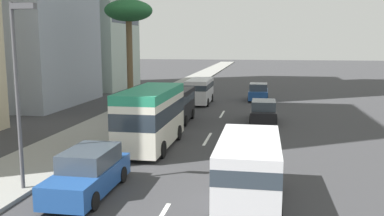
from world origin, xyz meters
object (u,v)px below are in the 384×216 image
minibus_lead (151,115)px  van_seventh (249,167)px  street_lamp (19,76)px  van_sixth (175,103)px  car_fourth (258,92)px  car_fifth (89,173)px  palm_tree (129,14)px  pedestrian_mid_block (156,93)px  pedestrian_near_lamp (117,111)px  van_third (200,90)px  car_second (263,112)px

minibus_lead → van_seventh: 8.93m
minibus_lead → street_lamp: bearing=-21.2°
van_sixth → minibus_lead: bearing=2.4°
car_fourth → car_fifth: car_fourth is taller
palm_tree → pedestrian_mid_block: bearing=-39.6°
pedestrian_near_lamp → car_fourth: bearing=37.4°
van_sixth → pedestrian_near_lamp: (-2.62, 3.27, -0.19)m
palm_tree → street_lamp: size_ratio=1.31×
car_fifth → pedestrian_near_lamp: 12.02m
car_fourth → street_lamp: bearing=162.9°
minibus_lead → van_seventh: minibus_lead is taller
van_third → car_fourth: (3.10, -5.23, -0.50)m
car_fourth → car_fifth: 26.91m
car_fourth → palm_tree: 14.41m
pedestrian_mid_block → street_lamp: bearing=-15.3°
car_fifth → van_seventh: bearing=89.0°
van_third → car_fifth: size_ratio=1.13×
van_sixth → pedestrian_mid_block: (7.33, 3.28, -0.17)m
car_fourth → palm_tree: (-6.77, 10.58, 7.06)m
minibus_lead → street_lamp: size_ratio=0.98×
pedestrian_near_lamp → palm_tree: (7.92, 1.69, 6.73)m
minibus_lead → pedestrian_mid_block: (14.53, 3.58, -0.58)m
pedestrian_mid_block → palm_tree: 7.21m
street_lamp → car_fourth: bearing=-17.1°
van_seventh → pedestrian_mid_block: bearing=22.5°
van_sixth → van_seventh: bearing=21.7°
street_lamp → car_fifth: bearing=-83.2°
street_lamp → pedestrian_mid_block: bearing=2.0°
car_second → car_fourth: bearing=2.7°
minibus_lead → pedestrian_near_lamp: 5.84m
minibus_lead → car_fifth: 7.10m
palm_tree → minibus_lead: bearing=-157.2°
van_third → car_fourth: size_ratio=1.27×
minibus_lead → van_third: (16.16, -0.08, -0.44)m
car_second → van_sixth: 6.26m
car_fourth → van_sixth: bearing=155.0°
palm_tree → van_third: bearing=-55.6°
van_sixth → van_third: bearing=177.5°
van_seventh → palm_tree: (19.61, 10.65, 6.52)m
van_third → van_sixth: 8.97m
palm_tree → street_lamp: palm_tree is taller
pedestrian_mid_block → van_seventh: bearing=5.3°
car_fifth → street_lamp: size_ratio=0.67×
van_sixth → palm_tree: bearing=-136.9°
car_fourth → van_seventh: (-26.38, -0.07, 0.54)m
van_third → car_fifth: 23.19m
van_third → car_fourth: bearing=120.7°
car_fourth → van_sixth: size_ratio=0.86×
palm_tree → car_fourth: bearing=-57.4°
car_second → car_fourth: size_ratio=1.03×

